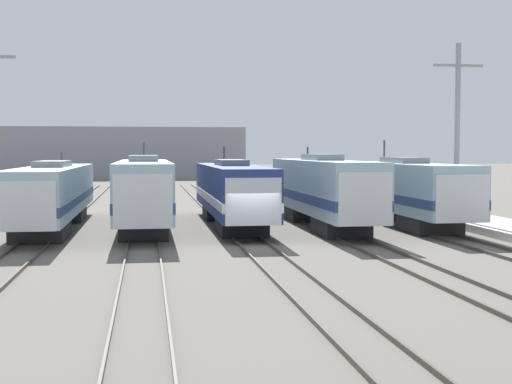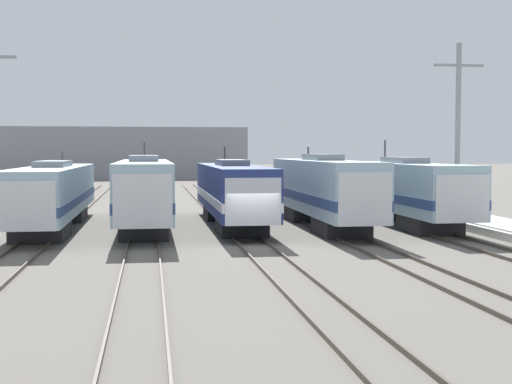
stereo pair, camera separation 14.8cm
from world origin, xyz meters
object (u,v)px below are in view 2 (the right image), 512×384
Objects in this scene: locomotive_center_left at (144,191)px; locomotive_far_right at (407,191)px; locomotive_far_left at (52,194)px; locomotive_center_right at (324,190)px; catenary_tower_right at (458,131)px; locomotive_center at (233,192)px.

locomotive_far_right reaches higher than locomotive_center_left.
locomotive_far_left is 1.22× the size of locomotive_far_right.
locomotive_far_left is 5.22m from locomotive_center_left.
locomotive_far_right reaches higher than locomotive_center_right.
locomotive_center_left is 1.11× the size of locomotive_far_right.
catenary_tower_right reaches higher than locomotive_far_right.
locomotive_center reaches higher than locomotive_center_right.
locomotive_center is 10.46m from locomotive_far_right.
locomotive_far_right is (20.78, -1.02, 0.09)m from locomotive_far_left.
locomotive_center_left reaches higher than locomotive_far_left.
catenary_tower_right is (23.51, -1.99, 3.65)m from locomotive_far_left.
locomotive_far_right is at bearing 4.49° from locomotive_center_right.
locomotive_center_left is 5.24m from locomotive_center.
locomotive_center_right is (15.59, -1.43, 0.18)m from locomotive_far_left.
locomotive_center is 1.10× the size of locomotive_far_right.
locomotive_center_right is at bearing -175.51° from locomotive_far_right.
locomotive_far_right is at bearing -2.06° from locomotive_center_left.
locomotive_center_right is at bearing -17.11° from locomotive_center.
locomotive_far_left is at bearing 175.15° from catenary_tower_right.
locomotive_center_left reaches higher than locomotive_center.
locomotive_far_left is at bearing -179.08° from locomotive_center.
locomotive_center is 1.06× the size of locomotive_center_right.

